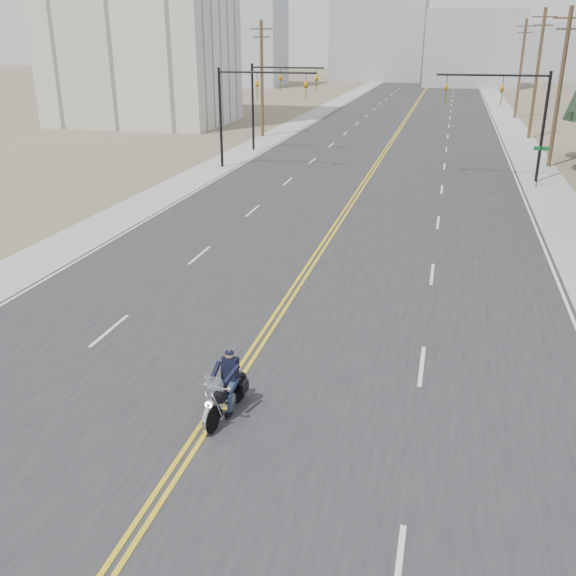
{
  "coord_description": "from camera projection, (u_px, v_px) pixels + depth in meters",
  "views": [
    {
      "loc": [
        5.22,
        -12.97,
        8.9
      ],
      "look_at": [
        0.7,
        5.18,
        1.6
      ],
      "focal_mm": 40.0,
      "sensor_mm": 36.0,
      "label": 1
    }
  ],
  "objects": [
    {
      "name": "sidewalk_left",
      "position": [
        318.0,
        113.0,
        82.0
      ],
      "size": [
        3.0,
        200.0,
        0.01
      ],
      "primitive_type": "cube",
      "color": "#A5A5A0",
      "rests_on": "ground"
    },
    {
      "name": "haze_bldg_f",
      "position": [
        202.0,
        43.0,
        142.0
      ],
      "size": [
        12.0,
        12.0,
        16.0
      ],
      "primitive_type": "cube",
      "color": "#ADB2B7",
      "rests_on": "ground"
    },
    {
      "name": "haze_bldg_b",
      "position": [
        473.0,
        49.0,
        124.79
      ],
      "size": [
        18.0,
        14.0,
        14.0
      ],
      "primitive_type": "cube",
      "color": "#ADB2B7",
      "rests_on": "ground"
    },
    {
      "name": "traffic_mast_right",
      "position": [
        513.0,
        104.0,
        41.25
      ],
      "size": [
        7.1,
        0.26,
        7.0
      ],
      "color": "black",
      "rests_on": "ground"
    },
    {
      "name": "road",
      "position": [
        409.0,
        115.0,
        79.41
      ],
      "size": [
        20.0,
        200.0,
        0.01
      ],
      "primitive_type": "cube",
      "color": "#303033",
      "rests_on": "ground"
    },
    {
      "name": "haze_bldg_a",
      "position": [
        246.0,
        27.0,
        123.97
      ],
      "size": [
        14.0,
        12.0,
        22.0
      ],
      "primitive_type": "cube",
      "color": "#B7BCC6",
      "rests_on": "ground"
    },
    {
      "name": "utility_pole_left",
      "position": [
        262.0,
        77.0,
        60.35
      ],
      "size": [
        2.2,
        0.3,
        10.5
      ],
      "color": "brown",
      "rests_on": "ground"
    },
    {
      "name": "traffic_mast_far",
      "position": [
        272.0,
        91.0,
        52.62
      ],
      "size": [
        6.1,
        0.26,
        7.0
      ],
      "color": "black",
      "rests_on": "ground"
    },
    {
      "name": "ground_plane",
      "position": [
        211.0,
        417.0,
        16.13
      ],
      "size": [
        400.0,
        400.0,
        0.0
      ],
      "primitive_type": "plane",
      "color": "#776D56",
      "rests_on": "ground"
    },
    {
      "name": "motorcyclist",
      "position": [
        225.0,
        386.0,
        15.91
      ],
      "size": [
        1.19,
        2.28,
        1.7
      ],
      "primitive_type": null,
      "rotation": [
        0.0,
        0.0,
        3.02
      ],
      "color": "black",
      "rests_on": "ground"
    },
    {
      "name": "traffic_mast_left",
      "position": [
        247.0,
        98.0,
        45.29
      ],
      "size": [
        7.1,
        0.26,
        7.0
      ],
      "color": "black",
      "rests_on": "ground"
    },
    {
      "name": "utility_pole_d",
      "position": [
        537.0,
        72.0,
        59.06
      ],
      "size": [
        2.2,
        0.3,
        11.5
      ],
      "color": "brown",
      "rests_on": "ground"
    },
    {
      "name": "utility_pole_e",
      "position": [
        521.0,
        67.0,
        74.52
      ],
      "size": [
        2.2,
        0.3,
        11.0
      ],
      "color": "brown",
      "rests_on": "ground"
    },
    {
      "name": "utility_pole_c",
      "position": [
        560.0,
        86.0,
        45.59
      ],
      "size": [
        2.2,
        0.3,
        11.0
      ],
      "color": "brown",
      "rests_on": "ground"
    },
    {
      "name": "sidewalk_right",
      "position": [
        506.0,
        118.0,
        76.82
      ],
      "size": [
        3.0,
        200.0,
        0.01
      ],
      "primitive_type": "cube",
      "color": "#A5A5A0",
      "rests_on": "ground"
    },
    {
      "name": "haze_bldg_e",
      "position": [
        548.0,
        52.0,
        143.93
      ],
      "size": [
        14.0,
        14.0,
        12.0
      ],
      "primitive_type": "cube",
      "color": "#B7BCC6",
      "rests_on": "ground"
    },
    {
      "name": "street_sign",
      "position": [
        540.0,
        160.0,
        40.17
      ],
      "size": [
        0.9,
        0.06,
        2.62
      ],
      "color": "black",
      "rests_on": "ground"
    },
    {
      "name": "haze_bldg_d",
      "position": [
        380.0,
        18.0,
        140.67
      ],
      "size": [
        20.0,
        15.0,
        26.0
      ],
      "primitive_type": "cube",
      "color": "#ADB2B7",
      "rests_on": "ground"
    }
  ]
}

